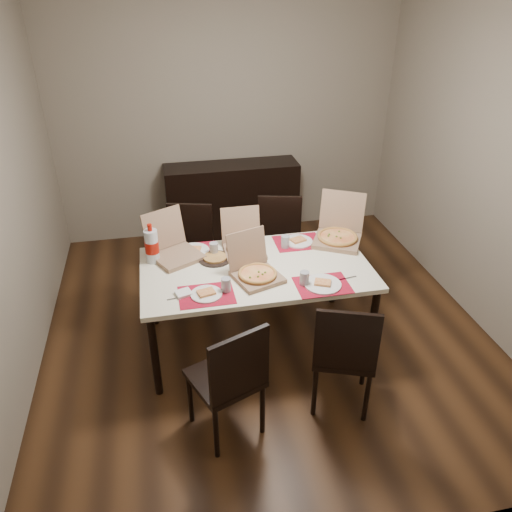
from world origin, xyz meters
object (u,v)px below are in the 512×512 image
Objects in this scene: chair_far_right at (279,241)px; dip_bowl at (257,254)px; chair_far_left at (190,250)px; sideboard at (232,202)px; chair_near_left at (230,378)px; dining_table at (256,274)px; pizza_box_center at (255,271)px; chair_near_right at (344,352)px; soda_bottle at (152,246)px.

chair_far_right is 0.77m from dip_bowl.
chair_far_left is 0.86m from chair_far_right.
chair_near_left reaches higher than sideboard.
dining_table is at bearing -102.89° from dip_bowl.
dip_bowl is at bearing 70.12° from chair_near_left.
sideboard is at bearing 62.97° from chair_far_left.
chair_far_right is 7.26× the size of dip_bowl.
sideboard is 1.19m from chair_far_right.
sideboard is 11.71× the size of dip_bowl.
dining_table is 1.94× the size of chair_far_left.
pizza_box_center is 0.33m from dip_bowl.
chair_near_right is (0.45, -0.84, -0.17)m from dining_table.
chair_far_right is 1.36m from soda_bottle.
chair_far_right is at bearing 60.86° from dip_bowl.
chair_far_left is at bearing 93.63° from chair_near_left.
dining_table is at bearing 68.83° from chair_near_left.
dip_bowl is at bearing 77.11° from dining_table.
dining_table is at bearing 76.66° from pizza_box_center.
pizza_box_center is (-0.43, -0.95, 0.29)m from chair_far_right.
soda_bottle is at bearing -120.04° from chair_far_left.
chair_far_right is 1.08m from pizza_box_center.
soda_bottle is (-0.83, 0.07, 0.12)m from dip_bowl.
pizza_box_center is at bearing -103.09° from dip_bowl.
sideboard is 3.34× the size of pizza_box_center.
dining_table is at bearing -17.68° from soda_bottle.
chair_far_right is (0.39, 0.81, -0.17)m from dining_table.
sideboard is 1.99m from soda_bottle.
chair_near_left is (-0.48, -2.89, 0.06)m from sideboard.
chair_near_left is 1.74m from chair_far_left.
dining_table is 0.92m from chair_far_right.
chair_far_left is at bearing 120.16° from dining_table.
chair_near_left and chair_near_right have the same top height.
dip_bowl is at bearing 76.91° from pizza_box_center.
chair_far_left is (-0.59, -1.16, 0.06)m from sideboard.
chair_near_left is at bearing -111.17° from dining_table.
dip_bowl is (0.08, 0.32, -0.04)m from pizza_box_center.
dining_table is 0.20m from dip_bowl.
pizza_box_center is at bearing -103.34° from dining_table.
chair_near_left and chair_far_right have the same top height.
pizza_box_center is 3.50× the size of dip_bowl.
soda_bottle is at bearing 138.62° from chair_near_right.
dining_table is 0.95m from chair_far_left.
sideboard is at bearing 80.55° from chair_near_left.
dining_table is 0.96m from chair_near_right.
dip_bowl is (0.40, 1.11, 0.25)m from chair_near_left.
pizza_box_center is at bearing -65.41° from chair_far_left.
chair_far_right is 2.81× the size of soda_bottle.
chair_far_left reaches higher than dining_table.
chair_far_left is 2.81× the size of soda_bottle.
chair_far_left is 0.74m from soda_bottle.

